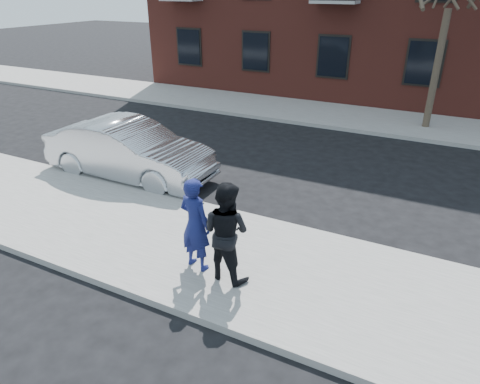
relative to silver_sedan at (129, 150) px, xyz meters
The scene contains 8 objects.
ground 3.62m from the silver_sedan, 40.66° to the right, with size 100.00×100.00×0.00m, color black.
near_sidewalk 3.77m from the silver_sedan, 43.60° to the right, with size 50.00×3.50×0.15m, color gray.
near_curb 2.88m from the silver_sedan, 15.64° to the right, with size 50.00×0.10×0.15m, color #999691.
far_sidewalk 9.37m from the silver_sedan, 73.34° to the left, with size 50.00×3.50×0.15m, color gray.
far_curb 7.67m from the silver_sedan, 69.47° to the left, with size 50.00×0.10×0.15m, color #999691.
silver_sedan is the anchor object (origin of this frame).
man_hoodie 5.20m from the silver_sedan, 36.40° to the right, with size 0.74×0.57×1.85m.
man_peacoat 5.74m from the silver_sedan, 32.60° to the right, with size 1.02×0.85×1.91m.
Camera 1 is at (5.33, -6.51, 5.04)m, focal length 32.00 mm.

